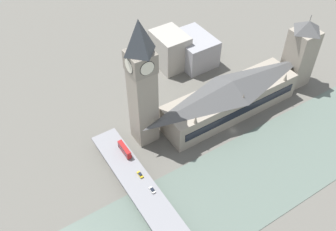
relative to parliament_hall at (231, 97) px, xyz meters
name	(u,v)px	position (x,y,z in m)	size (l,w,h in m)	color
ground_plane	(233,131)	(-14.40, 8.00, -12.65)	(600.00, 600.00, 0.00)	#605E56
river_water	(270,166)	(-46.61, 8.00, -12.50)	(52.42, 360.00, 0.30)	slate
parliament_hall	(231,97)	(0.00, 0.00, 0.00)	(23.26, 90.87, 25.50)	gray
clock_tower	(142,82)	(10.26, 55.70, 29.73)	(13.76, 13.76, 79.42)	gray
victoria_tower	(300,53)	(0.05, -57.26, 11.18)	(15.65, 15.65, 51.65)	gray
road_bridge	(165,223)	(-46.61, 77.48, -8.21)	(136.84, 15.03, 5.50)	slate
double_decker_bus_lead	(125,149)	(1.57, 73.63, -4.44)	(11.81, 2.58, 4.93)	red
car_northbound_lead	(140,175)	(-16.65, 74.20, -6.45)	(4.53, 1.75, 1.41)	gold
car_northbound_tail	(152,190)	(-28.35, 73.71, -6.46)	(4.22, 1.92, 1.35)	silver
city_block_west	(170,50)	(62.60, 4.31, 0.30)	(26.13, 20.22, 25.91)	#A39E93
city_block_center	(193,49)	(57.02, -12.33, -2.26)	(32.57, 24.90, 20.77)	#939399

